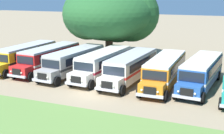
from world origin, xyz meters
name	(u,v)px	position (x,y,z in m)	size (l,w,h in m)	color
ground_plane	(95,93)	(0.00, 0.00, 0.00)	(220.00, 220.00, 0.00)	#937F60
foreground_grass_strip	(44,127)	(0.00, -8.18, 0.00)	(80.00, 8.53, 0.01)	olive
parked_bus_slot_0	(26,55)	(-12.40, 5.73, 1.58)	(2.80, 10.85, 2.82)	yellow
parked_bus_slot_1	(49,57)	(-9.00, 5.91, 1.58)	(3.09, 10.89, 2.82)	red
parked_bus_slot_2	(74,60)	(-5.30, 5.44, 1.58)	(3.34, 10.94, 2.82)	#9E9993
parked_bus_slot_3	(104,63)	(-1.71, 5.74, 1.58)	(3.18, 10.91, 2.82)	silver
parked_bus_slot_4	(131,66)	(1.68, 5.28, 1.58)	(3.12, 10.90, 2.82)	silver
parked_bus_slot_5	(165,70)	(5.36, 5.18, 1.58)	(2.81, 10.86, 2.82)	orange
parked_bus_slot_6	(201,71)	(8.86, 5.96, 1.58)	(3.43, 10.95, 2.82)	#23519E
broad_shade_tree	(111,15)	(-4.64, 14.93, 6.22)	(12.92, 13.46, 10.10)	brown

